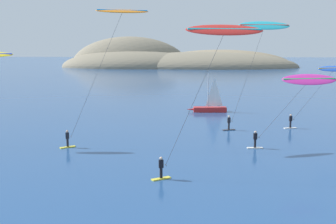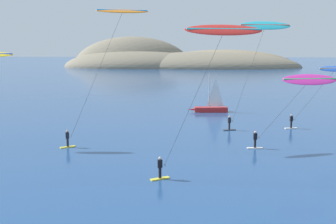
{
  "view_description": "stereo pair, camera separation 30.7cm",
  "coord_description": "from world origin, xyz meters",
  "px_view_note": "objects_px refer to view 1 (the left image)",
  "views": [
    {
      "loc": [
        3.05,
        -14.64,
        9.96
      ],
      "look_at": [
        0.88,
        26.42,
        3.25
      ],
      "focal_mm": 45.0,
      "sensor_mm": 36.0,
      "label": 1
    },
    {
      "loc": [
        3.36,
        -14.62,
        9.96
      ],
      "look_at": [
        0.88,
        26.42,
        3.25
      ],
      "focal_mm": 45.0,
      "sensor_mm": 36.0,
      "label": 2
    }
  ],
  "objects_px": {
    "sailboat_near": "(208,107)",
    "kitesurfer_cyan": "(262,32)",
    "kitesurfer_magenta": "(306,84)",
    "kitesurfer_red": "(220,41)",
    "kitesurfer_orange": "(117,24)",
    "kitesurfer_blue": "(330,74)"
  },
  "relations": [
    {
      "from": "sailboat_near",
      "to": "kitesurfer_cyan",
      "type": "bearing_deg",
      "value": -66.18
    },
    {
      "from": "sailboat_near",
      "to": "kitesurfer_magenta",
      "type": "height_order",
      "value": "kitesurfer_magenta"
    },
    {
      "from": "kitesurfer_red",
      "to": "sailboat_near",
      "type": "bearing_deg",
      "value": 89.07
    },
    {
      "from": "kitesurfer_magenta",
      "to": "kitesurfer_cyan",
      "type": "height_order",
      "value": "kitesurfer_cyan"
    },
    {
      "from": "kitesurfer_cyan",
      "to": "sailboat_near",
      "type": "bearing_deg",
      "value": 113.82
    },
    {
      "from": "sailboat_near",
      "to": "kitesurfer_magenta",
      "type": "relative_size",
      "value": 0.68
    },
    {
      "from": "kitesurfer_magenta",
      "to": "kitesurfer_orange",
      "type": "distance_m",
      "value": 18.91
    },
    {
      "from": "sailboat_near",
      "to": "kitesurfer_orange",
      "type": "relative_size",
      "value": 0.45
    },
    {
      "from": "kitesurfer_blue",
      "to": "kitesurfer_red",
      "type": "relative_size",
      "value": 0.76
    },
    {
      "from": "kitesurfer_red",
      "to": "kitesurfer_cyan",
      "type": "height_order",
      "value": "kitesurfer_cyan"
    },
    {
      "from": "sailboat_near",
      "to": "kitesurfer_magenta",
      "type": "bearing_deg",
      "value": -68.2
    },
    {
      "from": "kitesurfer_magenta",
      "to": "kitesurfer_cyan",
      "type": "distance_m",
      "value": 10.3
    },
    {
      "from": "kitesurfer_blue",
      "to": "kitesurfer_cyan",
      "type": "relative_size",
      "value": 0.69
    },
    {
      "from": "kitesurfer_blue",
      "to": "kitesurfer_cyan",
      "type": "height_order",
      "value": "kitesurfer_cyan"
    },
    {
      "from": "kitesurfer_red",
      "to": "kitesurfer_cyan",
      "type": "relative_size",
      "value": 0.91
    },
    {
      "from": "kitesurfer_cyan",
      "to": "kitesurfer_magenta",
      "type": "bearing_deg",
      "value": -71.26
    },
    {
      "from": "sailboat_near",
      "to": "kitesurfer_cyan",
      "type": "xyz_separation_m",
      "value": [
        5.49,
        -12.43,
        10.63
      ]
    },
    {
      "from": "sailboat_near",
      "to": "kitesurfer_cyan",
      "type": "distance_m",
      "value": 17.25
    },
    {
      "from": "kitesurfer_magenta",
      "to": "kitesurfer_cyan",
      "type": "relative_size",
      "value": 0.69
    },
    {
      "from": "kitesurfer_magenta",
      "to": "kitesurfer_blue",
      "type": "bearing_deg",
      "value": 61.93
    },
    {
      "from": "kitesurfer_blue",
      "to": "kitesurfer_magenta",
      "type": "height_order",
      "value": "kitesurfer_blue"
    },
    {
      "from": "kitesurfer_blue",
      "to": "kitesurfer_magenta",
      "type": "xyz_separation_m",
      "value": [
        -5.86,
        -10.99,
        -0.22
      ]
    }
  ]
}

